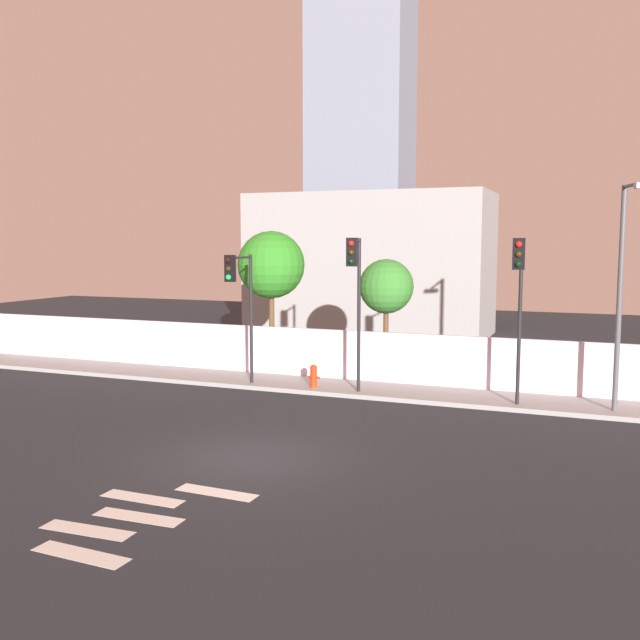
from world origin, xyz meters
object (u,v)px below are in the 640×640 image
at_px(traffic_light_center, 240,290).
at_px(street_lamp_curbside, 623,279).
at_px(traffic_light_right, 355,282).
at_px(roadside_tree_leftmost, 271,265).
at_px(roadside_tree_midleft, 386,287).
at_px(traffic_light_left, 519,286).
at_px(fire_hydrant, 314,375).

xyz_separation_m(traffic_light_center, street_lamp_curbside, (12.16, 0.76, 0.58)).
height_order(traffic_light_right, roadside_tree_leftmost, roadside_tree_leftmost).
bearing_deg(street_lamp_curbside, roadside_tree_midleft, 159.68).
height_order(traffic_light_right, street_lamp_curbside, street_lamp_curbside).
relative_size(traffic_light_left, roadside_tree_leftmost, 0.92).
xyz_separation_m(traffic_light_center, traffic_light_right, (4.15, 0.15, 0.37)).
distance_m(traffic_light_left, roadside_tree_midleft, 6.37).
height_order(traffic_light_center, traffic_light_right, traffic_light_right).
bearing_deg(fire_hydrant, traffic_light_center, -160.59).
xyz_separation_m(traffic_light_left, roadside_tree_midleft, (-5.16, 3.73, -0.38)).
bearing_deg(roadside_tree_midleft, traffic_light_left, -35.86).
distance_m(street_lamp_curbside, fire_hydrant, 10.39).
height_order(traffic_light_center, fire_hydrant, traffic_light_center).
distance_m(traffic_light_center, street_lamp_curbside, 12.20).
height_order(fire_hydrant, roadside_tree_midleft, roadside_tree_midleft).
height_order(traffic_light_left, traffic_light_right, traffic_light_right).
bearing_deg(traffic_light_center, roadside_tree_leftmost, 98.69).
relative_size(traffic_light_left, traffic_light_center, 1.12).
relative_size(fire_hydrant, roadside_tree_midleft, 0.18).
relative_size(traffic_light_right, street_lamp_curbside, 0.77).
relative_size(fire_hydrant, roadside_tree_leftmost, 0.14).
bearing_deg(fire_hydrant, traffic_light_right, -21.72).
distance_m(street_lamp_curbside, roadside_tree_leftmost, 13.07).
bearing_deg(traffic_light_left, traffic_light_right, 178.28).
height_order(traffic_light_left, traffic_light_center, traffic_light_left).
distance_m(traffic_light_left, fire_hydrant, 7.72).
height_order(fire_hydrant, roadside_tree_leftmost, roadside_tree_leftmost).
bearing_deg(street_lamp_curbside, roadside_tree_leftmost, 166.89).
relative_size(traffic_light_left, traffic_light_right, 1.00).
xyz_separation_m(traffic_light_center, fire_hydrant, (2.40, 0.84, -2.95)).
height_order(street_lamp_curbside, roadside_tree_leftmost, street_lamp_curbside).
height_order(traffic_light_left, fire_hydrant, traffic_light_left).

